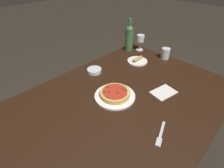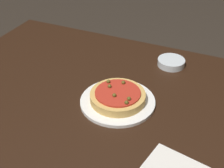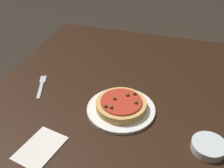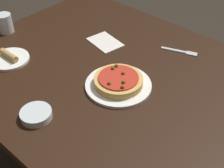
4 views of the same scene
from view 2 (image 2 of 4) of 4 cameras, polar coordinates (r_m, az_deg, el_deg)
dining_table at (r=1.11m, az=0.67°, el=-8.17°), size 1.48×1.05×0.73m
dinner_plate at (r=1.10m, az=1.04°, el=-3.21°), size 0.26×0.26×0.01m
pizza at (r=1.08m, az=1.06°, el=-2.26°), size 0.19×0.19×0.05m
side_bowl at (r=1.32m, az=10.76°, el=3.90°), size 0.11×0.11×0.03m
paper_napkin at (r=0.91m, az=11.51°, el=-14.86°), size 0.18×0.14×0.00m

